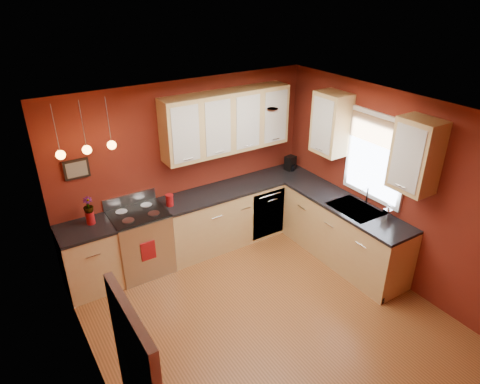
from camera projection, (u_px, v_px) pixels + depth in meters
floor at (267, 319)px, 5.37m from camera, size 4.20×4.20×0.00m
ceiling at (274, 119)px, 4.19m from camera, size 4.00×4.20×0.02m
wall_back at (187, 168)px, 6.36m from camera, size 4.00×0.02×2.60m
wall_front at (435, 357)px, 3.20m from camera, size 4.00×0.02×2.60m
wall_left at (89, 295)px, 3.83m from camera, size 0.02×4.20×2.60m
wall_right at (391, 188)px, 5.74m from camera, size 0.02×4.20×2.60m
base_cabinets_back_left at (90, 260)px, 5.73m from camera, size 0.70×0.60×0.90m
base_cabinets_back_right at (239, 213)px, 6.87m from camera, size 2.54×0.60×0.90m
base_cabinets_right at (343, 233)px, 6.32m from camera, size 0.60×2.10×0.90m
counter_back_left at (84, 230)px, 5.52m from camera, size 0.70×0.62×0.04m
counter_back_right at (239, 186)px, 6.66m from camera, size 2.54×0.62×0.04m
counter_right at (347, 205)px, 6.11m from camera, size 0.62×2.10×0.04m
gas_range at (141, 241)px, 6.07m from camera, size 0.76×0.64×1.11m
dishwasher_front at (268, 214)px, 6.83m from camera, size 0.60×0.02×0.80m
sink at (355, 210)px, 6.00m from camera, size 0.50×0.70×0.33m
window at (376, 155)px, 5.78m from camera, size 0.06×1.02×1.22m
upper_cabinets_back at (227, 122)px, 6.22m from camera, size 2.00×0.35×0.90m
upper_cabinets_right at (370, 138)px, 5.60m from camera, size 0.35×1.95×0.90m
wall_picture at (77, 169)px, 5.45m from camera, size 0.32×0.03×0.26m
pendant_lights at (87, 149)px, 5.08m from camera, size 0.71×0.11×0.66m
red_canister at (170, 200)px, 6.02m from camera, size 0.11×0.11×0.17m
red_vase at (90, 218)px, 5.58m from camera, size 0.11×0.11×0.18m
flowers at (88, 206)px, 5.50m from camera, size 0.14×0.14×0.23m
coffee_maker at (290, 164)px, 7.13m from camera, size 0.19×0.18×0.24m
soap_pump at (388, 212)px, 5.68m from camera, size 0.10×0.11×0.22m
dish_towel at (148, 251)px, 5.79m from camera, size 0.20×0.01×0.28m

